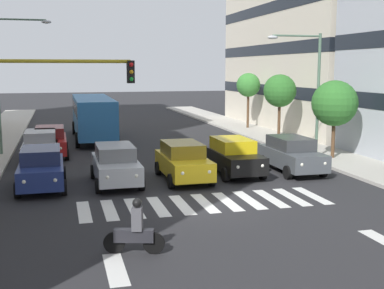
{
  "coord_description": "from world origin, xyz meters",
  "views": [
    {
      "loc": [
        5.22,
        17.81,
        5.09
      ],
      "look_at": [
        -0.58,
        -4.09,
        1.63
      ],
      "focal_mm": 47.11,
      "sensor_mm": 36.0,
      "label": 1
    }
  ],
  "objects_px": {
    "car_row2_1": "(41,146)",
    "bus_behind_traffic": "(93,113)",
    "car_1": "(233,156)",
    "street_tree_2": "(280,91)",
    "street_lamp_left": "(310,82)",
    "street_tree_1": "(335,103)",
    "street_tree_3": "(248,85)",
    "traffic_light_gantry": "(31,109)",
    "car_0": "(292,154)",
    "car_2": "(183,161)",
    "car_3": "(116,164)",
    "motorcycle_with_rider": "(135,231)",
    "car_4": "(41,168)",
    "street_lamp_right": "(6,71)",
    "car_row2_0": "(50,141)"
  },
  "relations": [
    {
      "from": "car_3",
      "to": "traffic_light_gantry",
      "type": "bearing_deg",
      "value": 55.85
    },
    {
      "from": "street_tree_1",
      "to": "street_tree_2",
      "type": "distance_m",
      "value": 7.11
    },
    {
      "from": "car_1",
      "to": "street_lamp_left",
      "type": "relative_size",
      "value": 0.66
    },
    {
      "from": "street_lamp_right",
      "to": "bus_behind_traffic",
      "type": "bearing_deg",
      "value": -131.86
    },
    {
      "from": "car_4",
      "to": "street_tree_1",
      "type": "distance_m",
      "value": 15.83
    },
    {
      "from": "street_tree_1",
      "to": "street_tree_3",
      "type": "relative_size",
      "value": 0.95
    },
    {
      "from": "street_tree_1",
      "to": "street_tree_3",
      "type": "distance_m",
      "value": 14.52
    },
    {
      "from": "car_2",
      "to": "street_lamp_left",
      "type": "xyz_separation_m",
      "value": [
        -7.86,
        -3.11,
        3.46
      ]
    },
    {
      "from": "car_row2_0",
      "to": "bus_behind_traffic",
      "type": "height_order",
      "value": "bus_behind_traffic"
    },
    {
      "from": "motorcycle_with_rider",
      "to": "car_row2_1",
      "type": "bearing_deg",
      "value": -78.75
    },
    {
      "from": "street_tree_1",
      "to": "street_tree_3",
      "type": "xyz_separation_m",
      "value": [
        -0.56,
        -14.5,
        0.5
      ]
    },
    {
      "from": "car_0",
      "to": "car_4",
      "type": "xyz_separation_m",
      "value": [
        11.8,
        0.41,
        0.0
      ]
    },
    {
      "from": "street_tree_1",
      "to": "traffic_light_gantry",
      "type": "bearing_deg",
      "value": 25.74
    },
    {
      "from": "car_0",
      "to": "bus_behind_traffic",
      "type": "relative_size",
      "value": 0.42
    },
    {
      "from": "car_1",
      "to": "street_lamp_left",
      "type": "xyz_separation_m",
      "value": [
        -5.21,
        -2.45,
        3.46
      ]
    },
    {
      "from": "car_0",
      "to": "motorcycle_with_rider",
      "type": "distance_m",
      "value": 12.83
    },
    {
      "from": "car_0",
      "to": "traffic_light_gantry",
      "type": "xyz_separation_m",
      "value": [
        11.87,
        5.15,
        2.86
      ]
    },
    {
      "from": "car_0",
      "to": "bus_behind_traffic",
      "type": "xyz_separation_m",
      "value": [
        8.66,
        -14.12,
        0.97
      ]
    },
    {
      "from": "car_1",
      "to": "car_4",
      "type": "height_order",
      "value": "same"
    },
    {
      "from": "car_0",
      "to": "car_2",
      "type": "distance_m",
      "value": 5.61
    },
    {
      "from": "traffic_light_gantry",
      "to": "street_lamp_right",
      "type": "height_order",
      "value": "street_lamp_right"
    },
    {
      "from": "street_lamp_left",
      "to": "street_tree_1",
      "type": "bearing_deg",
      "value": 164.82
    },
    {
      "from": "car_3",
      "to": "traffic_light_gantry",
      "type": "distance_m",
      "value": 6.39
    },
    {
      "from": "car_1",
      "to": "street_tree_2",
      "type": "bearing_deg",
      "value": -125.53
    },
    {
      "from": "car_4",
      "to": "street_tree_2",
      "type": "relative_size",
      "value": 0.99
    },
    {
      "from": "car_3",
      "to": "car_4",
      "type": "relative_size",
      "value": 1.0
    },
    {
      "from": "car_row2_1",
      "to": "street_tree_1",
      "type": "bearing_deg",
      "value": 167.79
    },
    {
      "from": "street_lamp_right",
      "to": "street_tree_1",
      "type": "height_order",
      "value": "street_lamp_right"
    },
    {
      "from": "car_0",
      "to": "street_lamp_left",
      "type": "bearing_deg",
      "value": -130.15
    },
    {
      "from": "street_lamp_left",
      "to": "car_row2_1",
      "type": "bearing_deg",
      "value": -11.92
    },
    {
      "from": "car_2",
      "to": "car_row2_1",
      "type": "relative_size",
      "value": 1.0
    },
    {
      "from": "car_3",
      "to": "car_row2_1",
      "type": "height_order",
      "value": "same"
    },
    {
      "from": "car_3",
      "to": "car_4",
      "type": "xyz_separation_m",
      "value": [
        3.14,
        -0.02,
        0.0
      ]
    },
    {
      "from": "car_3",
      "to": "street_lamp_left",
      "type": "bearing_deg",
      "value": -164.11
    },
    {
      "from": "street_tree_2",
      "to": "street_tree_3",
      "type": "bearing_deg",
      "value": -94.42
    },
    {
      "from": "motorcycle_with_rider",
      "to": "bus_behind_traffic",
      "type": "bearing_deg",
      "value": -91.05
    },
    {
      "from": "car_3",
      "to": "street_tree_1",
      "type": "distance_m",
      "value": 12.79
    },
    {
      "from": "street_tree_3",
      "to": "street_lamp_left",
      "type": "bearing_deg",
      "value": 82.26
    },
    {
      "from": "street_tree_1",
      "to": "car_row2_1",
      "type": "bearing_deg",
      "value": -12.21
    },
    {
      "from": "car_row2_1",
      "to": "street_tree_3",
      "type": "relative_size",
      "value": 0.98
    },
    {
      "from": "street_lamp_left",
      "to": "street_lamp_right",
      "type": "xyz_separation_m",
      "value": [
        16.09,
        -5.67,
        0.55
      ]
    },
    {
      "from": "bus_behind_traffic",
      "to": "street_tree_2",
      "type": "bearing_deg",
      "value": 159.06
    },
    {
      "from": "car_1",
      "to": "street_tree_1",
      "type": "bearing_deg",
      "value": -162.4
    },
    {
      "from": "motorcycle_with_rider",
      "to": "car_2",
      "type": "bearing_deg",
      "value": -111.99
    },
    {
      "from": "street_lamp_right",
      "to": "street_tree_1",
      "type": "bearing_deg",
      "value": 160.9
    },
    {
      "from": "car_4",
      "to": "street_tree_2",
      "type": "bearing_deg",
      "value": -147.47
    },
    {
      "from": "car_row2_1",
      "to": "bus_behind_traffic",
      "type": "distance_m",
      "value": 9.11
    },
    {
      "from": "car_1",
      "to": "car_4",
      "type": "distance_m",
      "value": 8.88
    },
    {
      "from": "car_row2_1",
      "to": "bus_behind_traffic",
      "type": "height_order",
      "value": "bus_behind_traffic"
    },
    {
      "from": "street_tree_3",
      "to": "car_0",
      "type": "bearing_deg",
      "value": 76.02
    }
  ]
}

